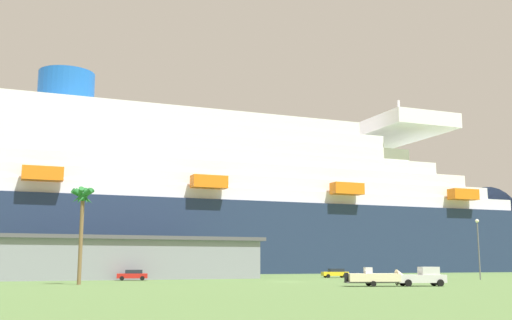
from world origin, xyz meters
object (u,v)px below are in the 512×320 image
at_px(palm_tree, 82,206).
at_px(parked_car_yellow_taxi, 335,273).
at_px(cruise_ship, 187,209).
at_px(parked_car_red_hatchback, 133,275).
at_px(pickup_truck, 422,277).
at_px(small_boat_on_trailer, 379,278).
at_px(street_lamp, 478,241).

height_order(palm_tree, parked_car_yellow_taxi, palm_tree).
height_order(cruise_ship, parked_car_yellow_taxi, cruise_ship).
bearing_deg(parked_car_red_hatchback, pickup_truck, -47.82).
distance_m(palm_tree, parked_car_red_hatchback, 19.71).
bearing_deg(parked_car_red_hatchback, palm_tree, -117.91).
relative_size(cruise_ship, palm_tree, 20.13).
bearing_deg(pickup_truck, small_boat_on_trailer, 167.26).
relative_size(pickup_truck, small_boat_on_trailer, 0.72).
xyz_separation_m(street_lamp, parked_car_yellow_taxi, (-15.88, 18.74, -5.14)).
distance_m(pickup_truck, street_lamp, 29.53).
bearing_deg(palm_tree, cruise_ship, 69.05).
distance_m(cruise_ship, parked_car_red_hatchback, 61.25).
xyz_separation_m(street_lamp, parked_car_red_hatchback, (-51.67, 13.69, -5.14)).
bearing_deg(cruise_ship, street_lamp, -65.10).
xyz_separation_m(small_boat_on_trailer, parked_car_red_hatchback, (-24.45, 31.32, -0.13)).
bearing_deg(small_boat_on_trailer, cruise_ship, 93.41).
distance_m(pickup_truck, palm_tree, 42.15).
xyz_separation_m(cruise_ship, small_boat_on_trailer, (5.21, -87.52, -14.83)).
xyz_separation_m(cruise_ship, parked_car_red_hatchback, (-19.23, -56.20, -14.96)).
bearing_deg(cruise_ship, parked_car_red_hatchback, -108.89).
height_order(cruise_ship, palm_tree, cruise_ship).
height_order(pickup_truck, small_boat_on_trailer, pickup_truck).
bearing_deg(palm_tree, pickup_truck, -24.19).
xyz_separation_m(pickup_truck, parked_car_red_hatchback, (-29.39, 32.44, -0.21)).
bearing_deg(parked_car_yellow_taxi, pickup_truck, -99.68).
xyz_separation_m(cruise_ship, parked_car_yellow_taxi, (16.55, -51.15, -14.95)).
relative_size(palm_tree, street_lamp, 1.29).
relative_size(cruise_ship, small_boat_on_trailer, 29.85).
relative_size(palm_tree, parked_car_yellow_taxi, 2.53).
relative_size(small_boat_on_trailer, parked_car_yellow_taxi, 1.71).
height_order(cruise_ship, small_boat_on_trailer, cruise_ship).
relative_size(street_lamp, parked_car_yellow_taxi, 1.97).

